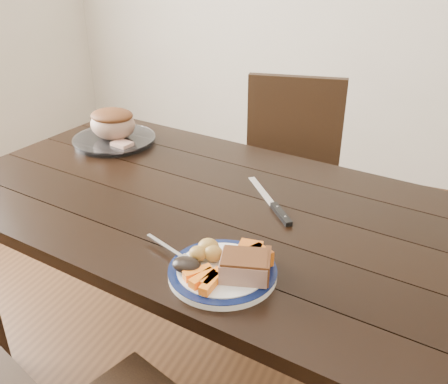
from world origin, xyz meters
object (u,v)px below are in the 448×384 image
at_px(serving_platter, 115,141).
at_px(pork_slice, 244,267).
at_px(chair_far, 289,174).
at_px(dinner_plate, 223,272).
at_px(roast_joint, 113,124).
at_px(dining_table, 203,225).
at_px(carving_knife, 276,208).
at_px(fork, 173,251).

distance_m(serving_platter, pork_slice, 0.98).
relative_size(chair_far, dinner_plate, 3.62).
bearing_deg(chair_far, serving_platter, 27.57).
xyz_separation_m(pork_slice, roast_joint, (-0.78, 0.59, 0.03)).
bearing_deg(dining_table, roast_joint, 152.37).
xyz_separation_m(pork_slice, carving_knife, (-0.05, 0.35, -0.04)).
relative_size(dinner_plate, pork_slice, 2.38).
distance_m(serving_platter, roast_joint, 0.07).
bearing_deg(carving_knife, dinner_plate, -42.50).
bearing_deg(dinner_plate, pork_slice, -4.76).
height_order(dinner_plate, serving_platter, serving_platter).
distance_m(pork_slice, fork, 0.20).
bearing_deg(fork, dining_table, 124.91).
distance_m(fork, carving_knife, 0.37).
bearing_deg(chair_far, dinner_plate, 86.66).
distance_m(dining_table, dinner_plate, 0.40).
bearing_deg(carving_knife, chair_far, 152.93).
xyz_separation_m(chair_far, carving_knife, (0.17, -0.71, 0.23)).
relative_size(roast_joint, carving_knife, 0.68).
bearing_deg(dinner_plate, serving_platter, 140.93).
xyz_separation_m(dining_table, fork, (0.07, -0.31, 0.11)).
height_order(dining_table, dinner_plate, dinner_plate).
bearing_deg(roast_joint, serving_platter, 0.00).
relative_size(dinner_plate, fork, 1.50).
xyz_separation_m(dining_table, carving_knife, (0.22, 0.03, 0.10)).
relative_size(dining_table, pork_slice, 15.74).
distance_m(chair_far, dinner_plate, 1.09).
bearing_deg(dinner_plate, fork, 174.69).
distance_m(dinner_plate, pork_slice, 0.07).
relative_size(dining_table, fork, 9.93).
bearing_deg(dining_table, chair_far, 85.86).
xyz_separation_m(dining_table, pork_slice, (0.27, -0.33, 0.14)).
distance_m(serving_platter, carving_knife, 0.78).
relative_size(chair_far, serving_platter, 3.05).
xyz_separation_m(serving_platter, fork, (0.59, -0.58, 0.01)).
bearing_deg(chair_far, fork, 79.13).
bearing_deg(pork_slice, chair_far, 101.52).
xyz_separation_m(chair_far, serving_platter, (-0.57, -0.47, 0.23)).
height_order(fork, roast_joint, roast_joint).
bearing_deg(serving_platter, dinner_plate, -39.07).
height_order(dining_table, chair_far, chair_far).
bearing_deg(pork_slice, dinner_plate, 175.24).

